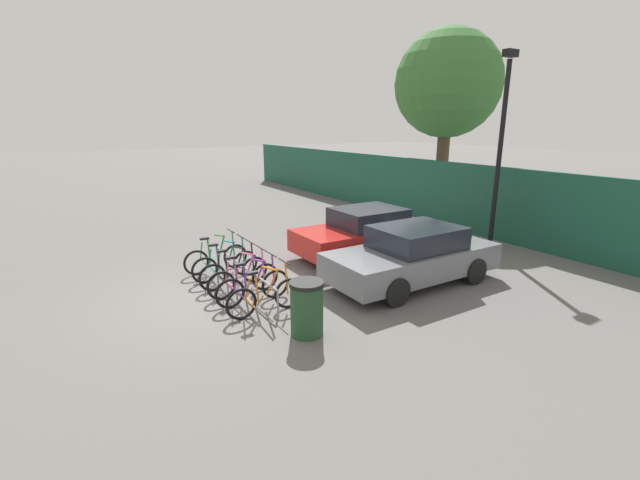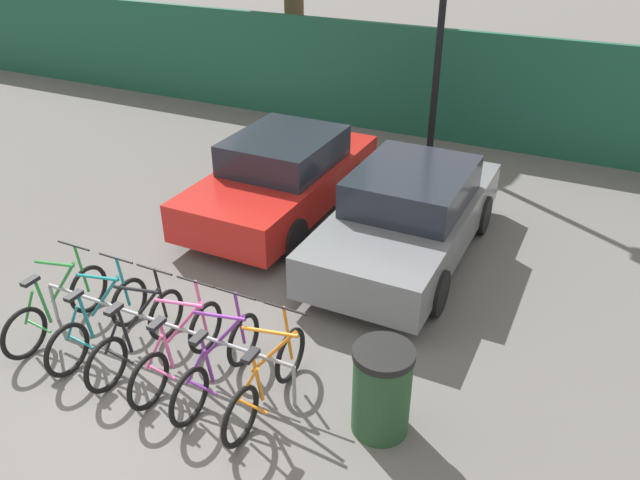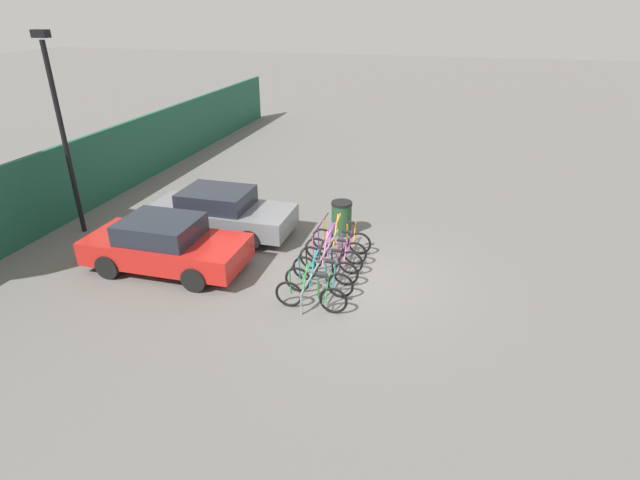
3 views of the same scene
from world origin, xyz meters
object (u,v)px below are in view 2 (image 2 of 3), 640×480
(bicycle_purple, at_px, (218,363))
(trash_bin, at_px, (382,390))
(bicycle_black, at_px, (137,335))
(bicycle_orange, at_px, (267,381))
(bicycle_green, at_px, (58,307))
(car_grey, at_px, (409,215))
(bike_rack, at_px, (161,326))
(car_red, at_px, (283,176))
(bicycle_pink, at_px, (178,349))
(bicycle_teal, at_px, (99,322))

(bicycle_purple, height_order, trash_bin, bicycle_purple)
(bicycle_black, relative_size, bicycle_orange, 1.00)
(bicycle_black, bearing_deg, bicycle_green, -179.03)
(bicycle_black, xyz_separation_m, car_grey, (2.03, 3.78, 0.31))
(bike_rack, xyz_separation_m, trash_bin, (2.73, 0.12, 0.03))
(bicycle_purple, distance_m, bicycle_orange, 0.63)
(bicycle_green, bearing_deg, bike_rack, 7.11)
(bicycle_black, xyz_separation_m, car_red, (-0.37, 4.19, 0.31))
(bicycle_pink, xyz_separation_m, car_grey, (1.43, 3.78, 0.31))
(car_red, bearing_deg, bicycle_purple, -70.28)
(car_red, xyz_separation_m, trash_bin, (3.34, -3.93, -0.17))
(bicycle_pink, bearing_deg, bicycle_green, 178.96)
(bicycle_teal, xyz_separation_m, bicycle_black, (0.59, 0.00, 0.00))
(bicycle_orange, height_order, car_red, car_red)
(car_red, bearing_deg, bicycle_black, -84.98)
(bike_rack, height_order, car_grey, car_grey)
(car_grey, bearing_deg, car_red, 170.12)
(car_red, distance_m, car_grey, 2.43)
(bike_rack, xyz_separation_m, bicycle_pink, (0.35, -0.15, -0.11))
(bicycle_teal, height_order, bicycle_purple, same)
(bike_rack, relative_size, car_red, 0.86)
(car_red, bearing_deg, trash_bin, -49.67)
(bicycle_pink, relative_size, car_grey, 0.40)
(bicycle_pink, xyz_separation_m, bicycle_purple, (0.54, 0.00, 0.00))
(bicycle_purple, bearing_deg, car_grey, 79.80)
(bicycle_teal, distance_m, bicycle_purple, 1.73)
(bicycle_pink, bearing_deg, bicycle_orange, -1.04)
(bike_rack, xyz_separation_m, bicycle_teal, (-0.83, -0.15, -0.11))
(bike_rack, xyz_separation_m, bicycle_black, (-0.24, -0.15, -0.11))
(bike_rack, relative_size, bicycle_green, 2.10)
(bicycle_teal, height_order, car_grey, car_grey)
(bicycle_black, bearing_deg, bicycle_orange, 0.97)
(bike_rack, xyz_separation_m, bicycle_green, (-1.52, -0.15, -0.11))
(bicycle_green, height_order, bicycle_purple, same)
(car_red, bearing_deg, bicycle_green, -102.27)
(bicycle_pink, bearing_deg, bicycle_black, 178.96)
(bicycle_green, relative_size, car_red, 0.41)
(bicycle_green, xyz_separation_m, bicycle_black, (1.28, 0.00, 0.00))
(bicycle_green, distance_m, car_red, 4.30)
(trash_bin, bearing_deg, bike_rack, -177.56)
(bicycle_orange, bearing_deg, car_grey, 89.78)
(bicycle_green, distance_m, bicycle_black, 1.28)
(bicycle_pink, distance_m, car_red, 4.32)
(bicycle_pink, xyz_separation_m, car_red, (-0.96, 4.19, 0.31))
(bicycle_green, xyz_separation_m, trash_bin, (4.25, 0.26, 0.14))
(car_red, relative_size, trash_bin, 4.05)
(bike_rack, relative_size, bicycle_purple, 2.10)
(bicycle_green, relative_size, bicycle_black, 1.00)
(bicycle_teal, xyz_separation_m, bicycle_orange, (2.35, 0.00, 0.00))
(car_red, bearing_deg, car_grey, -9.88)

